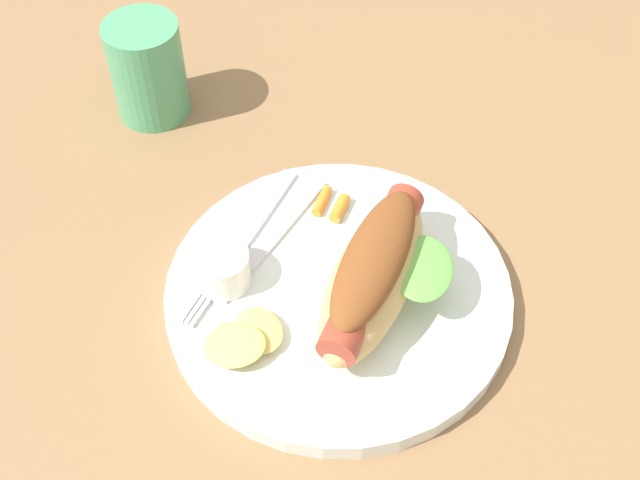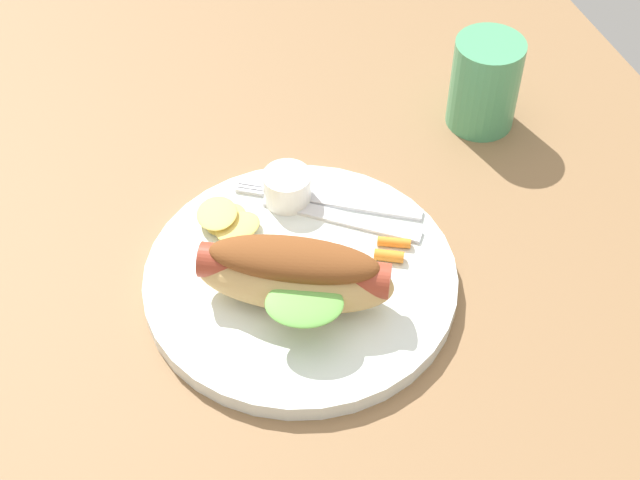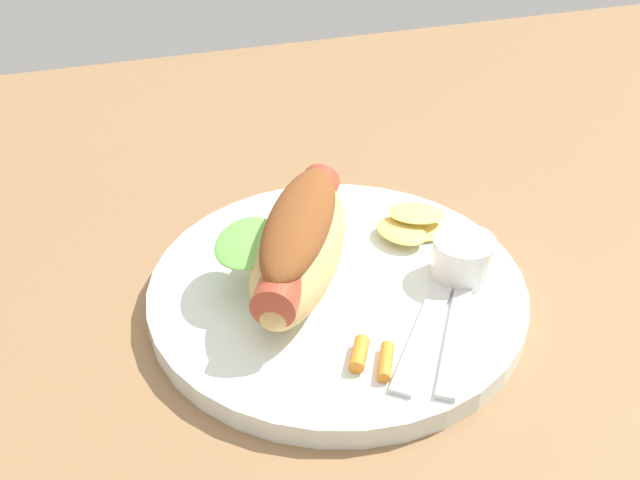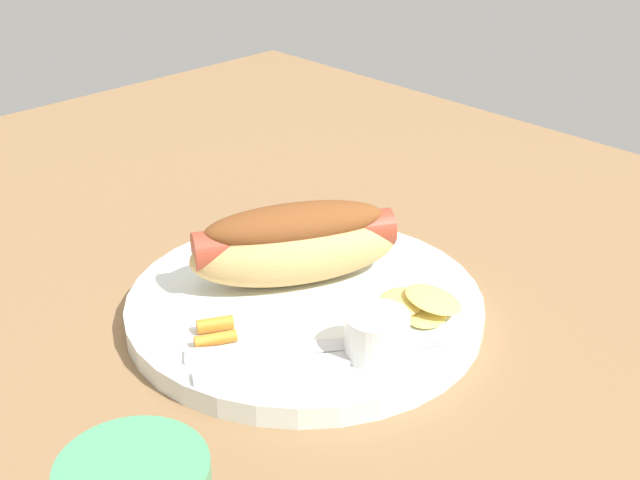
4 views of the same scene
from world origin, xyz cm
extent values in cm
cube|color=olive|center=(0.00, 0.00, -0.90)|extent=(120.00, 90.00, 1.80)
cylinder|color=white|center=(2.28, 2.64, 0.80)|extent=(26.03, 26.03, 1.60)
ellipsoid|color=tan|center=(4.58, 1.43, 4.18)|extent=(12.33, 16.59, 5.16)
cylinder|color=#A33D28|center=(4.58, 1.43, 5.08)|extent=(9.53, 14.63, 2.85)
ellipsoid|color=brown|center=(4.58, 1.43, 6.36)|extent=(9.99, 13.84, 2.74)
ellipsoid|color=#6BB74C|center=(8.05, 1.11, 5.21)|extent=(6.13, 7.11, 1.05)
cylinder|color=white|center=(-6.27, 4.25, 3.09)|extent=(4.26, 4.26, 2.98)
cube|color=silver|center=(-3.88, 8.91, 1.80)|extent=(8.07, 12.21, 0.40)
cube|color=silver|center=(-8.61, 1.98, 1.80)|extent=(1.92, 2.89, 0.40)
cube|color=silver|center=(-8.23, 1.75, 1.80)|extent=(1.92, 2.89, 0.40)
cube|color=silver|center=(-7.84, 1.51, 1.80)|extent=(1.92, 2.89, 0.40)
cube|color=silver|center=(-2.34, 7.97, 1.78)|extent=(9.74, 12.10, 0.36)
ellipsoid|color=#EACD62|center=(-5.44, -1.62, 1.85)|extent=(5.12, 5.22, 0.50)
ellipsoid|color=#EACD62|center=(-3.85, -0.99, 2.31)|extent=(4.62, 5.10, 0.61)
ellipsoid|color=#EACD62|center=(-5.59, -2.33, 2.70)|extent=(4.68, 3.94, 1.20)
cylinder|color=orange|center=(1.92, 11.10, 2.01)|extent=(1.98, 2.91, 0.83)
cylinder|color=orange|center=(3.26, 10.10, 2.09)|extent=(2.03, 2.65, 0.98)
cylinder|color=#4C9E6B|center=(-12.03, 25.95, 4.63)|extent=(6.61, 6.61, 9.26)
camera|label=1|loc=(-2.92, -33.94, 51.99)|focal=46.86mm
camera|label=2|loc=(48.94, -11.73, 60.09)|focal=51.76mm
camera|label=3|loc=(15.20, 41.61, 34.80)|focal=42.96mm
camera|label=4|loc=(-37.66, 39.75, 34.27)|focal=48.84mm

